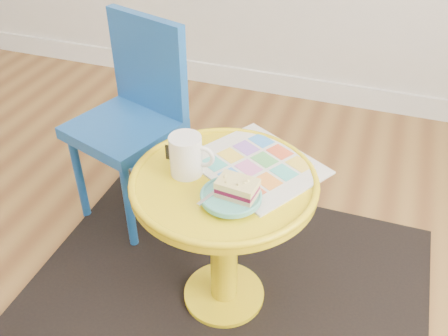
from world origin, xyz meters
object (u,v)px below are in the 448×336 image
(newspaper, at_px, (257,165))
(side_table, at_px, (224,217))
(plate, at_px, (231,197))
(mug, at_px, (187,154))
(chair, at_px, (134,110))

(newspaper, bearing_deg, side_table, -94.41)
(side_table, height_order, plate, plate)
(side_table, height_order, mug, mug)
(side_table, relative_size, chair, 0.68)
(chair, height_order, newspaper, chair)
(side_table, xyz_separation_m, mug, (-0.11, -0.00, 0.20))
(side_table, distance_m, newspaper, 0.18)
(chair, distance_m, newspaper, 0.59)
(chair, bearing_deg, newspaper, -7.15)
(mug, relative_size, plate, 0.81)
(chair, xyz_separation_m, mug, (0.36, -0.35, 0.12))
(mug, bearing_deg, side_table, -0.71)
(chair, height_order, mug, chair)
(mug, bearing_deg, plate, -29.65)
(side_table, xyz_separation_m, plate, (0.05, -0.08, 0.16))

